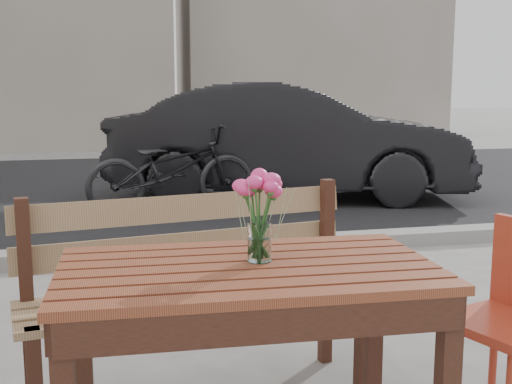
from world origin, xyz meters
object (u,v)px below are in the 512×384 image
main_table (248,301)px  parked_car (288,141)px  bicycle (172,169)px  main_vase (259,204)px

main_table → parked_car: size_ratio=0.30×
main_table → bicycle: bicycle is taller
main_vase → parked_car: size_ratio=0.07×
bicycle → parked_car: bearing=-73.2°
main_table → main_vase: (0.05, 0.04, 0.33)m
parked_car → bicycle: (-1.54, -0.69, -0.23)m
main_vase → bicycle: bearing=87.5°
parked_car → main_vase: bearing=177.4°
bicycle → main_table: bearing=169.7°
main_table → main_vase: 0.34m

